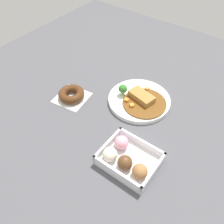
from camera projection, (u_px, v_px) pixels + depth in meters
ground_plane at (122, 113)px, 0.95m from camera, size 1.60×1.60×0.00m
curry_plate at (139, 100)px, 0.98m from camera, size 0.25×0.25×0.07m
donut_box at (127, 159)px, 0.77m from camera, size 0.18×0.15×0.06m
chocolate_ring_donut at (71, 94)px, 0.99m from camera, size 0.14×0.14×0.04m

